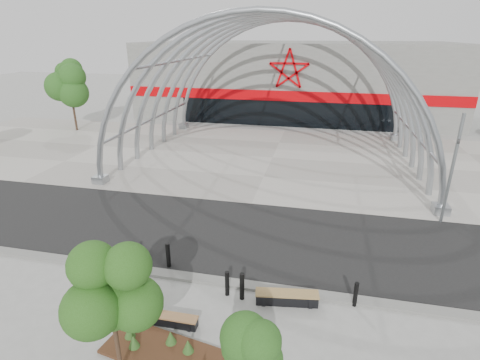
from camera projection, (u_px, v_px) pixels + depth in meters
ground at (218, 278)px, 14.62m from camera, size 140.00×140.00×0.00m
road at (238, 234)px, 17.80m from camera, size 140.00×7.00×0.02m
forecourt at (272, 158)px, 28.69m from camera, size 60.00×17.00×0.04m
kerb at (216, 281)px, 14.37m from camera, size 60.00×0.50×0.12m
arena_building at (295, 79)px, 43.54m from camera, size 34.00×15.24×8.00m
vault_canopy at (272, 158)px, 28.69m from camera, size 20.80×15.80×20.36m
planting_bed at (179, 355)px, 10.98m from camera, size 5.07×2.33×0.52m
signal_pole at (452, 168)px, 17.92m from camera, size 0.16×0.78×5.55m
street_tree_0 at (109, 293)px, 9.58m from camera, size 1.67×1.67×3.81m
street_tree_1 at (246, 343)px, 8.69m from camera, size 1.32×1.32×3.12m
bench_0 at (171, 320)px, 12.24m from camera, size 1.79×0.40×0.38m
bench_1 at (287, 298)px, 13.19m from camera, size 2.27×0.80×0.47m
bollard_0 at (168, 255)px, 15.16m from camera, size 0.18×0.18×1.10m
bollard_1 at (129, 253)px, 15.46m from camera, size 0.15×0.15×0.94m
bollard_2 at (242, 286)px, 13.32m from camera, size 0.17×0.17×1.07m
bollard_3 at (227, 283)px, 13.53m from camera, size 0.16×0.16×0.99m
bollard_4 at (356, 294)px, 13.00m from camera, size 0.15×0.15×0.95m
bg_tree_0 at (69, 82)px, 35.12m from camera, size 3.00×3.00×6.45m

